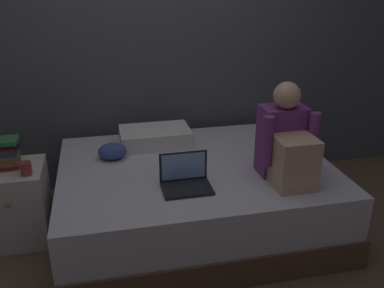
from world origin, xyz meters
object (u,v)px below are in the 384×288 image
bed (195,196)px  mug (26,169)px  pillow (155,137)px  nightstand (16,204)px  person_sitting (287,144)px  book_stack (3,153)px  laptop (185,179)px  clothes_pile (113,150)px

bed → mug: bearing=179.2°
pillow → mug: bearing=-155.2°
nightstand → pillow: bearing=16.4°
person_sitting → book_stack: bearing=165.3°
book_stack → laptop: bearing=-22.0°
book_stack → mug: (0.16, -0.14, -0.07)m
person_sitting → mug: (-1.72, 0.35, -0.17)m
bed → pillow: pillow is taller
pillow → bed: bearing=-62.6°
laptop → pillow: laptop is taller
laptop → mug: bearing=162.0°
nightstand → person_sitting: bearing=-14.2°
person_sitting → clothes_pile: size_ratio=2.46×
person_sitting → pillow: bearing=134.9°
pillow → person_sitting: bearing=-45.1°
book_stack → nightstand: bearing=-41.1°
person_sitting → pillow: 1.12m
bed → nightstand: 1.31m
bed → pillow: bearing=117.4°
pillow → laptop: bearing=-83.2°
nightstand → bed: bearing=-6.0°
laptop → clothes_pile: 0.74m
person_sitting → clothes_pile: (-1.12, 0.61, -0.20)m
book_stack → person_sitting: bearing=-14.7°
book_stack → mug: size_ratio=2.70×
clothes_pile → laptop: bearing=-53.6°
person_sitting → clothes_pile: 1.29m
nightstand → pillow: 1.15m
bed → nightstand: nightstand is taller
bed → mug: (-1.17, 0.02, 0.35)m
bed → laptop: (-0.14, -0.32, 0.32)m
pillow → mug: (-0.94, -0.43, 0.02)m
pillow → nightstand: bearing=-163.6°
nightstand → book_stack: book_stack is taller
bed → clothes_pile: (-0.58, 0.27, 0.32)m
nightstand → book_stack: 0.39m
mug → pillow: bearing=24.8°
pillow → clothes_pile: (-0.35, -0.18, -0.01)m
mug → clothes_pile: bearing=23.5°
book_stack → clothes_pile: book_stack is taller
person_sitting → nightstand: bearing=165.8°
nightstand → laptop: (1.16, -0.45, 0.30)m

